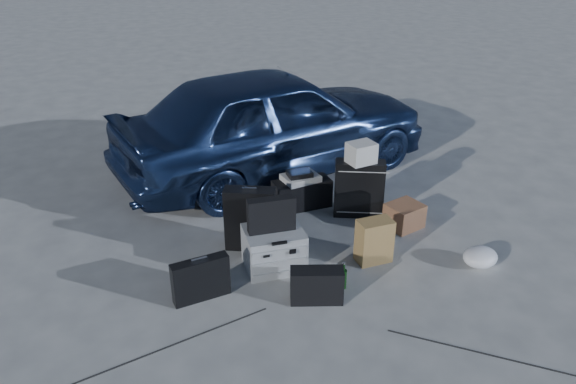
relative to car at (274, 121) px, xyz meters
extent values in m
plane|color=#B2B2AD|center=(-0.05, -2.52, -0.69)|extent=(60.00, 60.00, 0.00)
imported|color=navy|center=(0.00, 0.00, 0.00)|extent=(4.32, 2.74, 1.37)
cube|color=#929697|center=(-0.49, -2.14, -0.49)|extent=(0.56, 0.46, 0.39)
cube|color=black|center=(-0.51, -2.13, -0.13)|extent=(0.44, 0.12, 0.33)
cube|color=black|center=(-1.22, -2.46, -0.49)|extent=(0.52, 0.22, 0.39)
cube|color=black|center=(-0.64, -1.75, -0.36)|extent=(0.53, 0.33, 0.65)
cube|color=black|center=(0.64, -1.37, -0.36)|extent=(0.57, 0.35, 0.64)
cube|color=beige|center=(0.63, -1.39, 0.07)|extent=(0.32, 0.28, 0.22)
cube|color=black|center=(0.08, -1.04, -0.52)|extent=(0.68, 0.36, 0.32)
cube|color=beige|center=(0.07, -1.03, -0.33)|extent=(0.45, 0.38, 0.07)
cube|color=black|center=(0.05, -1.04, -0.26)|extent=(0.28, 0.21, 0.06)
cube|color=#A08445|center=(0.46, -2.28, -0.47)|extent=(0.35, 0.23, 0.44)
cube|color=#905C3E|center=(1.02, -1.74, -0.55)|extent=(0.44, 0.41, 0.26)
ellipsoid|color=white|center=(1.42, -2.61, -0.59)|extent=(0.39, 0.34, 0.19)
cube|color=black|center=(-0.25, -2.74, -0.53)|extent=(0.48, 0.27, 0.32)
cylinder|color=black|center=(0.03, -2.62, -0.56)|extent=(0.08, 0.08, 0.26)
camera|label=1|loc=(-1.45, -6.51, 2.38)|focal=35.00mm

